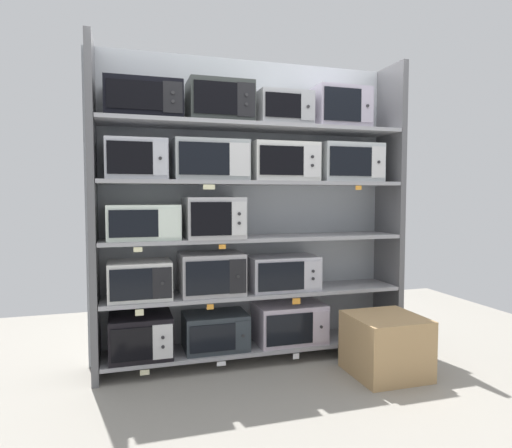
% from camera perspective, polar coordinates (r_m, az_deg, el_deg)
% --- Properties ---
extents(ground, '(6.41, 6.00, 0.02)m').
position_cam_1_polar(ground, '(2.96, 6.08, -23.67)').
color(ground, gray).
extents(back_panel, '(2.61, 0.04, 2.47)m').
position_cam_1_polar(back_panel, '(3.78, -0.96, 1.98)').
color(back_panel, '#9EA3A8').
rests_on(back_panel, ground).
extents(upright_left, '(0.05, 0.40, 2.47)m').
position_cam_1_polar(upright_left, '(3.43, -20.20, 1.59)').
color(upright_left, '#5B5B5E').
rests_on(upright_left, ground).
extents(upright_right, '(0.05, 0.40, 2.47)m').
position_cam_1_polar(upright_right, '(4.10, 16.79, 1.96)').
color(upright_right, '#5B5B5E').
rests_on(upright_right, ground).
extents(shelf_0, '(2.41, 0.40, 0.03)m').
position_cam_1_polar(shelf_0, '(3.78, -0.00, -15.40)').
color(shelf_0, '#99999E').
rests_on(shelf_0, ground).
extents(microwave_0, '(0.46, 0.41, 0.32)m').
position_cam_1_polar(microwave_0, '(3.58, -14.59, -13.69)').
color(microwave_0, black).
rests_on(microwave_0, shelf_0).
extents(microwave_1, '(0.50, 0.36, 0.28)m').
position_cam_1_polar(microwave_1, '(3.65, -5.23, -13.52)').
color(microwave_1, '#2A3137').
rests_on(microwave_1, shelf_0).
extents(microwave_2, '(0.57, 0.38, 0.32)m').
position_cam_1_polar(microwave_2, '(3.81, 4.33, -12.49)').
color(microwave_2, '#BEB1C0').
rests_on(microwave_2, shelf_0).
extents(price_tag_0, '(0.07, 0.00, 0.04)m').
position_cam_1_polar(price_tag_0, '(3.46, -14.10, -18.01)').
color(price_tag_0, beige).
extents(price_tag_1, '(0.07, 0.00, 0.03)m').
position_cam_1_polar(price_tag_1, '(3.52, -4.48, -17.45)').
color(price_tag_1, white).
extents(price_tag_2, '(0.05, 0.00, 0.04)m').
position_cam_1_polar(price_tag_2, '(3.69, 5.17, -16.55)').
color(price_tag_2, white).
extents(shelf_1, '(2.41, 0.40, 0.03)m').
position_cam_1_polar(shelf_1, '(3.66, -0.00, -8.79)').
color(shelf_1, '#99999E').
extents(microwave_3, '(0.46, 0.38, 0.28)m').
position_cam_1_polar(microwave_3, '(3.47, -14.71, -6.93)').
color(microwave_3, silver).
rests_on(microwave_3, shelf_1).
extents(microwave_4, '(0.49, 0.39, 0.32)m').
position_cam_1_polar(microwave_4, '(3.53, -5.78, -6.32)').
color(microwave_4, '#A4A2A5').
rests_on(microwave_4, shelf_1).
extents(microwave_5, '(0.57, 0.35, 0.28)m').
position_cam_1_polar(microwave_5, '(3.69, 3.45, -6.25)').
color(microwave_5, '#BAB9C3').
rests_on(microwave_5, shelf_1).
extents(price_tag_3, '(0.06, 0.00, 0.05)m').
position_cam_1_polar(price_tag_3, '(3.32, -14.74, -10.94)').
color(price_tag_3, beige).
extents(price_tag_4, '(0.05, 0.00, 0.04)m').
position_cam_1_polar(price_tag_4, '(3.37, -5.89, -10.54)').
color(price_tag_4, orange).
extents(price_tag_5, '(0.07, 0.00, 0.05)m').
position_cam_1_polar(price_tag_5, '(3.56, 5.21, -9.85)').
color(price_tag_5, orange).
extents(shelf_2, '(2.41, 0.40, 0.03)m').
position_cam_1_polar(shelf_2, '(3.59, -0.00, -1.83)').
color(shelf_2, '#99999E').
extents(microwave_6, '(0.53, 0.35, 0.26)m').
position_cam_1_polar(microwave_6, '(3.42, -14.26, 0.24)').
color(microwave_6, silver).
rests_on(microwave_6, shelf_2).
extents(microwave_7, '(0.44, 0.44, 0.32)m').
position_cam_1_polar(microwave_7, '(3.49, -5.54, 0.84)').
color(microwave_7, '#B4B3B6').
rests_on(microwave_7, shelf_2).
extents(price_tag_6, '(0.06, 0.00, 0.03)m').
position_cam_1_polar(price_tag_6, '(3.24, -14.92, -3.20)').
color(price_tag_6, beige).
extents(price_tag_7, '(0.05, 0.00, 0.03)m').
position_cam_1_polar(price_tag_7, '(3.31, -4.35, -2.93)').
color(price_tag_7, orange).
extents(shelf_3, '(2.41, 0.40, 0.03)m').
position_cam_1_polar(shelf_3, '(3.57, -0.00, 5.29)').
color(shelf_3, '#99999E').
extents(microwave_8, '(0.44, 0.37, 0.30)m').
position_cam_1_polar(microwave_8, '(3.43, -15.13, 7.96)').
color(microwave_8, '#B3B6BF').
rests_on(microwave_8, shelf_3).
extents(microwave_9, '(0.57, 0.35, 0.31)m').
position_cam_1_polar(microwave_9, '(3.49, -5.93, 8.10)').
color(microwave_9, '#A0A7A8').
rests_on(microwave_9, shelf_3).
extents(microwave_10, '(0.54, 0.35, 0.31)m').
position_cam_1_polar(microwave_10, '(3.65, 3.48, 7.92)').
color(microwave_10, silver).
rests_on(microwave_10, shelf_3).
extents(microwave_11, '(0.54, 0.35, 0.32)m').
position_cam_1_polar(microwave_11, '(3.89, 11.69, 7.68)').
color(microwave_11, '#B5BBBD').
rests_on(microwave_11, shelf_3).
extents(price_tag_8, '(0.09, 0.00, 0.04)m').
position_cam_1_polar(price_tag_8, '(3.27, -6.05, 4.75)').
color(price_tag_8, beige).
extents(price_tag_9, '(0.05, 0.00, 0.03)m').
position_cam_1_polar(price_tag_9, '(3.70, 13.03, 4.56)').
color(price_tag_9, orange).
extents(shelf_4, '(2.41, 0.40, 0.03)m').
position_cam_1_polar(shelf_4, '(3.61, -0.00, 12.36)').
color(shelf_4, '#99999E').
extents(microwave_12, '(0.55, 0.38, 0.27)m').
position_cam_1_polar(microwave_12, '(3.49, -14.28, 15.10)').
color(microwave_12, black).
rests_on(microwave_12, shelf_4).
extents(microwave_13, '(0.49, 0.34, 0.31)m').
position_cam_1_polar(microwave_13, '(3.57, -4.67, 15.27)').
color(microwave_13, '#2F3432').
rests_on(microwave_13, shelf_4).
extents(microwave_14, '(0.43, 0.37, 0.26)m').
position_cam_1_polar(microwave_14, '(3.70, 3.38, 14.43)').
color(microwave_14, '#9C9EA2').
rests_on(microwave_14, shelf_4).
extents(microwave_15, '(0.46, 0.38, 0.33)m').
position_cam_1_polar(microwave_15, '(3.90, 10.50, 14.32)').
color(microwave_15, '#A59DAF').
rests_on(microwave_15, shelf_4).
extents(shipping_carton, '(0.52, 0.52, 0.45)m').
position_cam_1_polar(shipping_carton, '(3.59, 16.29, -14.71)').
color(shipping_carton, tan).
rests_on(shipping_carton, ground).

